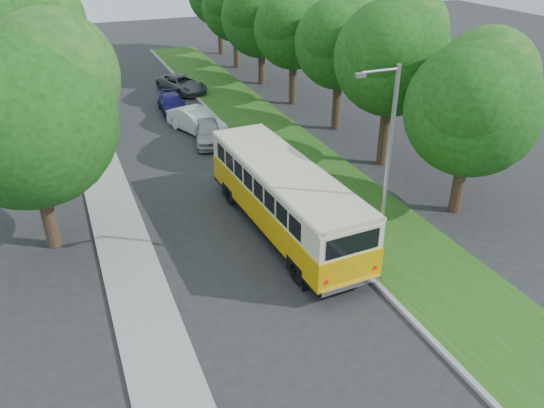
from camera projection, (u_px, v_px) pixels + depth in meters
name	position (u px, v px, depth m)	size (l,w,h in m)	color
ground	(254.00, 256.00, 21.73)	(120.00, 120.00, 0.00)	#272729
curb	(285.00, 189.00, 26.97)	(0.20, 70.00, 0.15)	gray
grass_verge	(326.00, 181.00, 27.76)	(4.50, 70.00, 0.13)	#254913
sidewalk	(117.00, 221.00, 24.15)	(2.20, 70.00, 0.12)	gray
treeline	(200.00, 28.00, 34.62)	(24.27, 41.91, 9.46)	#332319
lamppost_near	(386.00, 166.00, 19.03)	(1.71, 0.16, 8.00)	gray
lamppost_far	(82.00, 74.00, 31.22)	(1.71, 0.16, 7.50)	gray
warning_sign	(100.00, 135.00, 29.15)	(0.56, 0.10, 2.50)	gray
vintage_bus	(284.00, 199.00, 22.69)	(2.76, 10.73, 3.19)	#E1A407
car_silver	(208.00, 132.00, 32.41)	(1.67, 4.14, 1.41)	#A8A8AD
car_white	(197.00, 121.00, 33.99)	(1.62, 4.65, 1.53)	silver
car_blue	(173.00, 104.00, 37.51)	(1.74, 4.28, 1.24)	navy
car_grey	(182.00, 84.00, 41.97)	(2.24, 4.85, 1.35)	#4F5156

